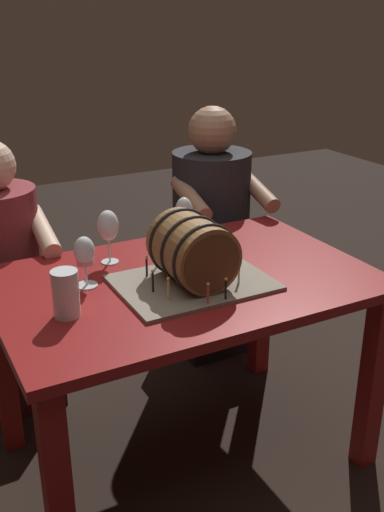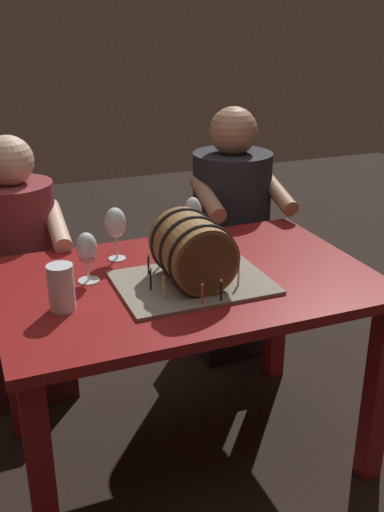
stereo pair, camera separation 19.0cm
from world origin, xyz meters
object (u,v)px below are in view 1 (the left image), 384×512
beer_pint (66,296)px  person_seated_left (6,291)px  dining_table (184,309)px  wine_glass_white (184,216)px  person_seated_right (211,241)px  wine_glass_rose (85,254)px  barrel_cake (192,255)px  wine_glass_empty (108,227)px

beer_pint → person_seated_left: (-0.05, 0.73, -0.29)m
dining_table → wine_glass_white: 0.35m
wine_glass_white → beer_pint: (-0.54, -0.30, -0.07)m
beer_pint → person_seated_right: (0.90, 0.73, -0.24)m
wine_glass_rose → person_seated_right: person_seated_right is taller
beer_pint → person_seated_right: person_seated_right is taller
person_seated_right → barrel_cake: bearing=-123.9°
wine_glass_white → wine_glass_empty: size_ratio=1.06×
wine_glass_rose → beer_pint: 0.21m
dining_table → person_seated_right: person_seated_right is taller
beer_pint → person_seated_left: 0.79m
wine_glass_rose → wine_glass_white: bearing=16.9°
wine_glass_white → person_seated_right: 0.65m
dining_table → beer_pint: beer_pint is taller
dining_table → beer_pint: bearing=-169.0°
beer_pint → person_seated_right: bearing=39.1°
person_seated_left → person_seated_right: bearing=0.0°
wine_glass_white → beer_pint: bearing=-150.9°
person_seated_left → wine_glass_empty: bearing=-53.6°
barrel_cake → beer_pint: size_ratio=3.43×
barrel_cake → person_seated_right: (0.48, 0.71, -0.28)m
wine_glass_empty → barrel_cake: bearing=-60.4°
barrel_cake → person_seated_left: 0.91m
wine_glass_white → person_seated_left: (-0.59, 0.43, -0.36)m
wine_glass_white → beer_pint: wine_glass_white is taller
dining_table → person_seated_right: bearing=53.8°
dining_table → wine_glass_empty: 0.39m
dining_table → wine_glass_white: wine_glass_white is taller
person_seated_right → dining_table: bearing=-126.2°
person_seated_right → wine_glass_white: bearing=-130.0°
barrel_cake → wine_glass_empty: barrel_cake is taller
wine_glass_empty → person_seated_left: (-0.30, 0.41, -0.36)m
wine_glass_white → person_seated_right: size_ratio=0.17×
wine_glass_white → person_seated_right: (0.36, 0.43, -0.31)m
dining_table → person_seated_left: (-0.48, 0.65, -0.10)m
barrel_cake → person_seated_right: bearing=56.1°
dining_table → wine_glass_rose: bearing=164.1°
wine_glass_empty → person_seated_left: 0.62m
person_seated_right → wine_glass_empty: bearing=-147.6°
barrel_cake → beer_pint: (-0.42, -0.02, -0.04)m
wine_glass_empty → wine_glass_rose: bearing=-132.3°
wine_glass_white → wine_glass_rose: size_ratio=1.21×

